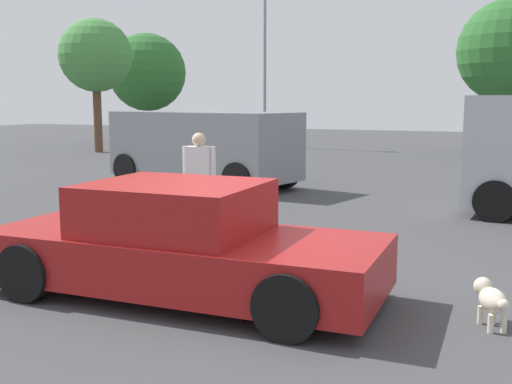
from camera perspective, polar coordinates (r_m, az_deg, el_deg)
ground_plane at (r=7.17m, az=-4.16°, el=-9.10°), size 80.00×80.00×0.00m
sedan_foreground at (r=6.91m, az=-6.88°, el=-4.83°), size 4.43×1.92×1.27m
dog at (r=6.42m, az=20.84°, el=-9.17°), size 0.38×0.58×0.43m
suv_dark at (r=15.78m, az=-4.91°, el=4.30°), size 5.26×3.09×1.88m
pedestrian at (r=10.29m, az=-5.26°, el=1.77°), size 0.56×0.30×1.64m
light_post_near at (r=29.39m, az=0.82°, el=13.61°), size 0.44×0.44×7.25m
tree_back_left at (r=26.33m, az=22.36°, el=11.91°), size 4.00×4.00×6.07m
tree_back_center at (r=27.18m, az=-14.59°, el=12.03°), size 3.03×3.03×5.56m
tree_back_right at (r=33.48m, az=-10.01°, el=10.80°), size 4.04×4.04×5.67m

